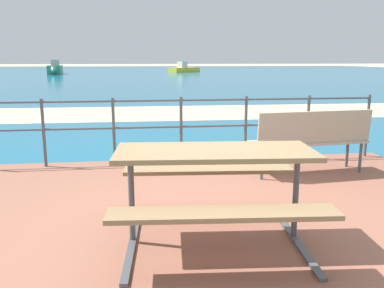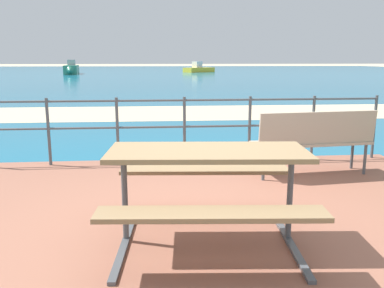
{
  "view_description": "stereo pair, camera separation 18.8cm",
  "coord_description": "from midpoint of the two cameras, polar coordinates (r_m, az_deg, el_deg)",
  "views": [
    {
      "loc": [
        -0.63,
        -3.58,
        1.59
      ],
      "look_at": [
        -0.0,
        1.14,
        0.6
      ],
      "focal_mm": 38.43,
      "sensor_mm": 36.0,
      "label": 1
    },
    {
      "loc": [
        -0.44,
        -3.6,
        1.59
      ],
      "look_at": [
        -0.0,
        1.14,
        0.6
      ],
      "focal_mm": 38.43,
      "sensor_mm": 36.0,
      "label": 2
    }
  ],
  "objects": [
    {
      "name": "ground_plane",
      "position": [
        3.96,
        2.98,
        -11.89
      ],
      "size": [
        240.0,
        240.0,
        0.0
      ],
      "primitive_type": "plane",
      "color": "beige"
    },
    {
      "name": "boat_mid",
      "position": [
        49.24,
        1.11,
        10.36
      ],
      "size": [
        4.05,
        3.61,
        1.24
      ],
      "rotation": [
        0.0,
        0.0,
        0.69
      ],
      "color": "yellow",
      "rests_on": "sea_water"
    },
    {
      "name": "beach_strip",
      "position": [
        12.27,
        -2.74,
        4.35
      ],
      "size": [
        54.03,
        3.94,
        0.01
      ],
      "primitive_type": "cube",
      "rotation": [
        0.0,
        0.0,
        -0.01
      ],
      "color": "beige",
      "rests_on": "ground"
    },
    {
      "name": "railing_fence",
      "position": [
        6.08,
        -0.17,
        3.06
      ],
      "size": [
        5.94,
        0.04,
        0.98
      ],
      "color": "#4C5156",
      "rests_on": "patio_paving"
    },
    {
      "name": "park_bench",
      "position": [
        5.62,
        17.55,
        0.92
      ],
      "size": [
        1.63,
        0.58,
        0.87
      ],
      "rotation": [
        0.0,
        0.0,
        3.25
      ],
      "color": "tan",
      "rests_on": "patio_paving"
    },
    {
      "name": "picnic_table",
      "position": [
        3.41,
        3.77,
        -4.07
      ],
      "size": [
        1.73,
        1.55,
        0.8
      ],
      "rotation": [
        0.0,
        0.0,
        -0.08
      ],
      "color": "#8C704C",
      "rests_on": "patio_paving"
    },
    {
      "name": "patio_paving",
      "position": [
        3.95,
        2.98,
        -11.49
      ],
      "size": [
        6.4,
        5.2,
        0.06
      ],
      "primitive_type": "cube",
      "color": "#935B47",
      "rests_on": "ground"
    },
    {
      "name": "sea_water",
      "position": [
        43.62,
        -4.62,
        9.66
      ],
      "size": [
        90.0,
        90.0,
        0.01
      ],
      "primitive_type": "cube",
      "color": "#196B8E",
      "rests_on": "ground"
    },
    {
      "name": "boat_near",
      "position": [
        45.09,
        -16.27,
        9.95
      ],
      "size": [
        1.91,
        5.64,
        1.46
      ],
      "rotation": [
        0.0,
        0.0,
        4.84
      ],
      "color": "#338466",
      "rests_on": "sea_water"
    }
  ]
}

